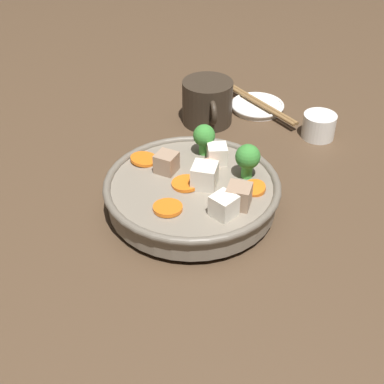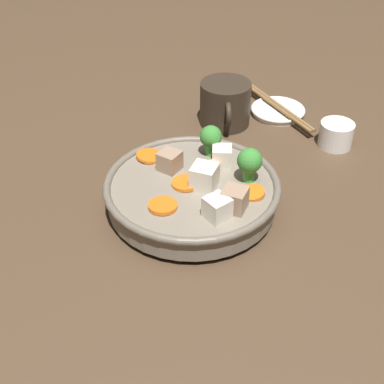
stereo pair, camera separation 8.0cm
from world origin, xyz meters
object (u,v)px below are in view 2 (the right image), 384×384
(stirfry_bowl, at_px, (193,190))
(chopsticks_pair, at_px, (278,106))
(dark_mug, at_px, (225,104))
(tea_cup, at_px, (336,134))
(side_saucer, at_px, (278,111))

(stirfry_bowl, height_order, chopsticks_pair, stirfry_bowl)
(dark_mug, height_order, chopsticks_pair, dark_mug)
(tea_cup, bearing_deg, dark_mug, -115.16)
(stirfry_bowl, distance_m, dark_mug, 0.27)
(stirfry_bowl, xyz_separation_m, side_saucer, (-0.29, 0.18, -0.03))
(dark_mug, relative_size, chopsticks_pair, 0.58)
(side_saucer, distance_m, tea_cup, 0.15)
(dark_mug, bearing_deg, side_saucer, 106.45)
(tea_cup, bearing_deg, chopsticks_pair, -146.19)
(stirfry_bowl, xyz_separation_m, dark_mug, (-0.26, 0.07, 0.01))
(stirfry_bowl, bearing_deg, tea_cup, 122.71)
(dark_mug, bearing_deg, chopsticks_pair, 106.45)
(stirfry_bowl, height_order, tea_cup, stirfry_bowl)
(side_saucer, relative_size, dark_mug, 0.90)
(tea_cup, bearing_deg, stirfry_bowl, -57.29)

